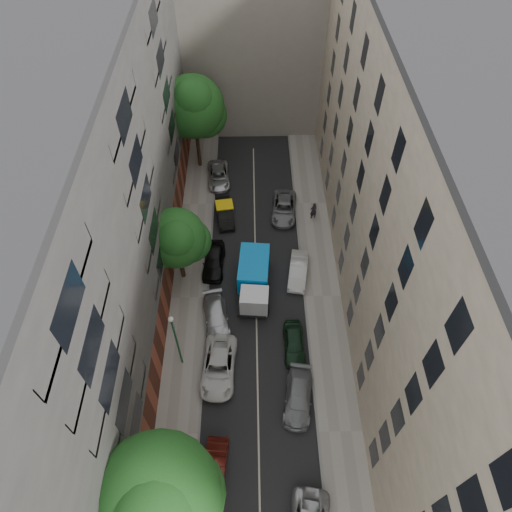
{
  "coord_description": "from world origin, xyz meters",
  "views": [
    {
      "loc": [
        -0.31,
        -21.22,
        31.3
      ],
      "look_at": [
        -0.01,
        -0.46,
        6.0
      ],
      "focal_mm": 32.0,
      "sensor_mm": 36.0,
      "label": 1
    }
  ],
  "objects_px": {
    "car_left_2": "(219,367)",
    "tree_far": "(194,109)",
    "car_left_4": "(214,261)",
    "lamp_post": "(175,336)",
    "car_right_3": "(298,270)",
    "car_left_3": "(216,317)",
    "car_left_1": "(215,469)",
    "car_right_1": "(298,397)",
    "tarp_truck": "(254,279)",
    "car_left_6": "(219,176)",
    "tree_near": "(159,502)",
    "pedestrian": "(314,211)",
    "car_left_5": "(225,213)",
    "car_right_2": "(294,343)",
    "tree_mid": "(177,240)",
    "car_right_4": "(284,208)"
  },
  "relations": [
    {
      "from": "car_left_2",
      "to": "tree_far",
      "type": "relative_size",
      "value": 0.51
    },
    {
      "from": "car_left_4",
      "to": "lamp_post",
      "type": "relative_size",
      "value": 0.7
    },
    {
      "from": "car_left_2",
      "to": "car_right_3",
      "type": "relative_size",
      "value": 1.24
    },
    {
      "from": "car_left_3",
      "to": "car_right_3",
      "type": "bearing_deg",
      "value": 23.8
    },
    {
      "from": "car_left_2",
      "to": "car_left_4",
      "type": "xyz_separation_m",
      "value": [
        -0.8,
        9.87,
        0.03
      ]
    },
    {
      "from": "car_left_1",
      "to": "tree_far",
      "type": "relative_size",
      "value": 0.39
    },
    {
      "from": "car_right_1",
      "to": "tarp_truck",
      "type": "bearing_deg",
      "value": 116.07
    },
    {
      "from": "car_left_1",
      "to": "car_right_3",
      "type": "height_order",
      "value": "car_right_3"
    },
    {
      "from": "car_left_6",
      "to": "car_right_3",
      "type": "bearing_deg",
      "value": -64.47
    },
    {
      "from": "car_right_3",
      "to": "tree_near",
      "type": "height_order",
      "value": "tree_near"
    },
    {
      "from": "car_left_3",
      "to": "car_left_4",
      "type": "bearing_deg",
      "value": 84.89
    },
    {
      "from": "car_left_1",
      "to": "tree_near",
      "type": "bearing_deg",
      "value": -119.41
    },
    {
      "from": "car_left_6",
      "to": "pedestrian",
      "type": "xyz_separation_m",
      "value": [
        9.11,
        -5.61,
        0.44
      ]
    },
    {
      "from": "car_left_5",
      "to": "car_right_1",
      "type": "relative_size",
      "value": 0.9
    },
    {
      "from": "car_left_3",
      "to": "car_left_1",
      "type": "bearing_deg",
      "value": -97.73
    },
    {
      "from": "car_right_2",
      "to": "tree_mid",
      "type": "height_order",
      "value": "tree_mid"
    },
    {
      "from": "car_right_3",
      "to": "tree_mid",
      "type": "xyz_separation_m",
      "value": [
        -9.66,
        -0.09,
        4.16
      ]
    },
    {
      "from": "car_left_6",
      "to": "tree_near",
      "type": "bearing_deg",
      "value": -97.12
    },
    {
      "from": "car_left_1",
      "to": "car_left_4",
      "type": "height_order",
      "value": "car_left_4"
    },
    {
      "from": "tree_far",
      "to": "lamp_post",
      "type": "height_order",
      "value": "tree_far"
    },
    {
      "from": "car_right_4",
      "to": "tree_near",
      "type": "height_order",
      "value": "tree_near"
    },
    {
      "from": "tree_near",
      "to": "tree_far",
      "type": "bearing_deg",
      "value": 91.16
    },
    {
      "from": "car_right_1",
      "to": "tree_near",
      "type": "height_order",
      "value": "tree_near"
    },
    {
      "from": "car_right_3",
      "to": "car_left_5",
      "type": "bearing_deg",
      "value": 141.6
    },
    {
      "from": "tarp_truck",
      "to": "lamp_post",
      "type": "relative_size",
      "value": 0.97
    },
    {
      "from": "car_right_3",
      "to": "pedestrian",
      "type": "bearing_deg",
      "value": 83.11
    },
    {
      "from": "tree_far",
      "to": "pedestrian",
      "type": "relative_size",
      "value": 5.41
    },
    {
      "from": "car_left_5",
      "to": "car_left_4",
      "type": "bearing_deg",
      "value": -106.16
    },
    {
      "from": "tree_mid",
      "to": "car_left_4",
      "type": "bearing_deg",
      "value": 26.59
    },
    {
      "from": "car_left_5",
      "to": "car_left_6",
      "type": "height_order",
      "value": "car_left_5"
    },
    {
      "from": "car_right_1",
      "to": "lamp_post",
      "type": "bearing_deg",
      "value": 169.15
    },
    {
      "from": "car_left_1",
      "to": "car_left_6",
      "type": "xyz_separation_m",
      "value": [
        -0.8,
        28.0,
        -0.01
      ]
    },
    {
      "from": "car_right_1",
      "to": "tree_far",
      "type": "relative_size",
      "value": 0.45
    },
    {
      "from": "tarp_truck",
      "to": "car_right_2",
      "type": "xyz_separation_m",
      "value": [
        2.95,
        -5.44,
        -0.84
      ]
    },
    {
      "from": "tarp_truck",
      "to": "car_right_4",
      "type": "height_order",
      "value": "tarp_truck"
    },
    {
      "from": "tarp_truck",
      "to": "car_left_5",
      "type": "xyz_separation_m",
      "value": [
        -2.65,
        8.37,
        -0.82
      ]
    },
    {
      "from": "car_left_5",
      "to": "tree_near",
      "type": "bearing_deg",
      "value": -103.0
    },
    {
      "from": "car_left_6",
      "to": "tarp_truck",
      "type": "bearing_deg",
      "value": -80.67
    },
    {
      "from": "car_right_3",
      "to": "car_left_2",
      "type": "bearing_deg",
      "value": -117.3
    },
    {
      "from": "tarp_truck",
      "to": "car_left_1",
      "type": "distance_m",
      "value": 14.51
    },
    {
      "from": "car_left_5",
      "to": "car_left_6",
      "type": "relative_size",
      "value": 0.89
    },
    {
      "from": "car_left_5",
      "to": "tree_far",
      "type": "bearing_deg",
      "value": 101.65
    },
    {
      "from": "car_left_2",
      "to": "car_left_6",
      "type": "distance_m",
      "value": 21.08
    },
    {
      "from": "car_right_1",
      "to": "car_right_2",
      "type": "xyz_separation_m",
      "value": [
        0.0,
        4.2,
        0.0
      ]
    },
    {
      "from": "car_left_1",
      "to": "lamp_post",
      "type": "distance_m",
      "value": 8.77
    },
    {
      "from": "pedestrian",
      "to": "car_right_4",
      "type": "bearing_deg",
      "value": -35.8
    },
    {
      "from": "pedestrian",
      "to": "car_left_4",
      "type": "bearing_deg",
      "value": 12.45
    },
    {
      "from": "tree_near",
      "to": "tarp_truck",
      "type": "bearing_deg",
      "value": 74.62
    },
    {
      "from": "car_right_3",
      "to": "car_right_4",
      "type": "relative_size",
      "value": 0.87
    },
    {
      "from": "car_left_6",
      "to": "car_right_2",
      "type": "distance_m",
      "value": 20.24
    }
  ]
}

